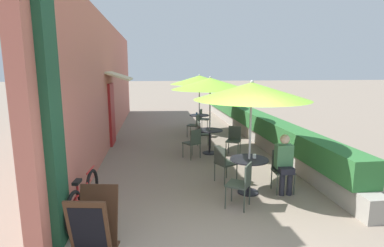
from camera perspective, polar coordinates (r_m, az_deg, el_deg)
name	(u,v)px	position (r m, az deg, el deg)	size (l,w,h in m)	color
cafe_facade_wall	(108,83)	(11.17, -15.65, 7.48)	(0.98, 14.83, 4.20)	#C66B5B
planter_hedge	(250,122)	(11.86, 10.97, 0.27)	(0.60, 13.83, 1.01)	gray
patio_table_near	(249,168)	(6.43, 10.79, -8.32)	(0.80, 0.80, 0.74)	black
patio_umbrella_near	(252,91)	(6.11, 11.30, 6.05)	(2.33, 2.33, 2.37)	#B7B7BC
cafe_chair_near_left	(282,167)	(6.72, 16.77, -8.00)	(0.42, 0.42, 0.87)	#384238
seated_patron_near_left	(284,161)	(6.57, 17.19, -6.88)	(0.35, 0.42, 1.25)	#23232D
cafe_chair_near_right	(223,161)	(6.90, 5.99, -7.12)	(0.54, 0.54, 0.87)	#384238
cafe_chair_near_back	(242,182)	(5.75, 9.52, -10.88)	(0.55, 0.55, 0.87)	#384238
coffee_cup_near	(254,156)	(6.42, 11.81, -6.11)	(0.07, 0.07, 0.09)	white
patio_table_mid	(210,136)	(9.21, 3.39, -2.42)	(0.80, 0.80, 0.74)	black
patio_umbrella_mid	(210,84)	(8.99, 3.50, 7.58)	(2.33, 2.33, 2.37)	#B7B7BC
cafe_chair_mid_left	(202,132)	(9.90, 1.91, -1.67)	(0.42, 0.42, 0.87)	#384238
cafe_chair_mid_right	(193,141)	(8.68, 0.24, -3.40)	(0.55, 0.55, 0.87)	#384238
cafe_chair_mid_back	(234,138)	(9.13, 7.98, -2.81)	(0.54, 0.54, 0.87)	#384238
patio_table_far	(199,120)	(12.12, 1.39, 0.71)	(0.80, 0.80, 0.74)	black
patio_umbrella_far	(199,80)	(11.96, 1.43, 8.30)	(2.33, 2.33, 2.37)	#B7B7BC
cafe_chair_far_left	(195,124)	(11.41, 0.59, -0.04)	(0.54, 0.54, 0.87)	#384238
cafe_chair_far_right	(203,118)	(12.84, 2.10, 1.13)	(0.54, 0.54, 0.87)	#384238
coffee_cup_far	(197,113)	(12.21, 0.90, 1.94)	(0.07, 0.07, 0.09)	teal
bicycle_leaning	(84,198)	(5.69, -19.91, -13.23)	(0.20, 1.72, 0.80)	black
menu_board	(94,223)	(4.67, -18.17, -17.49)	(0.66, 0.71, 0.90)	#422819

